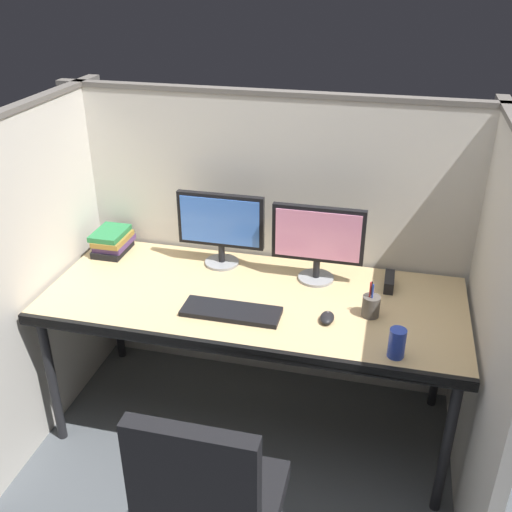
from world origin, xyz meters
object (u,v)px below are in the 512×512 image
Objects in this scene: keyboard_main at (231,312)px; soda_can at (397,343)px; desk at (253,306)px; book_stack at (112,241)px; monitor_right at (318,239)px; pen_cup at (371,306)px; computer_mouse at (327,318)px; red_stapler at (389,282)px; monitor_left at (221,225)px.

keyboard_main is 0.72m from soda_can.
desk is 15.57× the size of soda_can.
book_stack reaches higher than keyboard_main.
pen_cup is (0.27, -0.26, -0.17)m from monitor_right.
keyboard_main is (-0.06, -0.15, 0.06)m from desk.
monitor_right reaches higher than book_stack.
pen_cup is at bearing 26.29° from computer_mouse.
keyboard_main is at bearing -167.72° from pen_cup.
book_stack is (-0.76, 0.43, 0.05)m from keyboard_main.
monitor_right is at bearing -178.50° from red_stapler.
pen_cup is 0.75× the size of book_stack.
red_stapler is at bearing 75.66° from pen_cup.
monitor_right is at bearing 42.30° from desk.
soda_can is at bearing -53.40° from monitor_right.
red_stapler reaches higher than keyboard_main.
keyboard_main is 0.60m from pen_cup.
soda_can is (0.29, -0.18, 0.04)m from computer_mouse.
computer_mouse is 0.20m from pen_cup.
book_stack is at bearing -179.74° from monitor_left.
desk is 0.18m from keyboard_main.
red_stapler is (0.83, -0.04, -0.19)m from monitor_left.
computer_mouse is at bearing -124.52° from red_stapler.
red_stapler is (0.60, 0.24, 0.08)m from desk.
keyboard_main is at bearing -68.32° from monitor_left.
desk is 0.38m from computer_mouse.
monitor_left reaches higher than desk.
red_stapler is 1.42m from book_stack.
monitor_right is 3.52× the size of soda_can.
computer_mouse is 0.34m from soda_can.
red_stapler is at bearing -2.57° from monitor_left.
soda_can is 1.57m from book_stack.
keyboard_main is 1.94× the size of book_stack.
soda_can is at bearing -33.19° from monitor_left.
monitor_right is at bearing -5.44° from monitor_left.
book_stack is at bearing 178.61° from red_stapler.
book_stack is at bearing 158.77° from soda_can.
computer_mouse is 0.58× the size of pen_cup.
soda_can reaches higher than book_stack.
desk is 12.67× the size of red_stapler.
book_stack is at bearing 161.70° from computer_mouse.
computer_mouse is at bearing -18.30° from book_stack.
monitor_left is 0.85m from red_stapler.
keyboard_main is at bearing -128.93° from monitor_right.
monitor_left is at bearing 174.56° from monitor_right.
computer_mouse is (0.41, 0.04, 0.01)m from keyboard_main.
red_stapler is at bearing 1.50° from monitor_right.
book_stack reaches higher than desk.
monitor_left is at bearing 0.26° from book_stack.
pen_cup is at bearing -12.61° from book_stack.
desk is at bearing -18.51° from book_stack.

